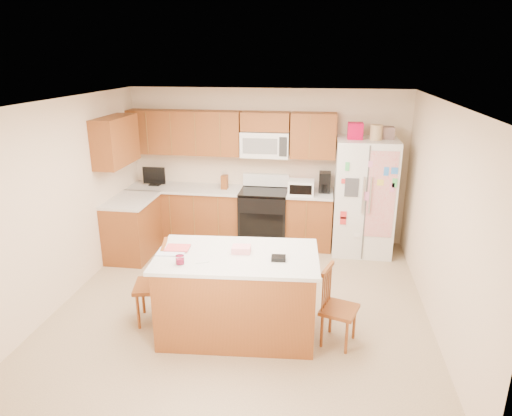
% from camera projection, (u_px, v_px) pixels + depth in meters
% --- Properties ---
extents(ground, '(4.50, 4.50, 0.00)m').
position_uv_depth(ground, '(244.00, 302.00, 5.81)').
color(ground, '#8D725C').
rests_on(ground, ground).
extents(room_shell, '(4.60, 4.60, 2.52)m').
position_uv_depth(room_shell, '(243.00, 194.00, 5.35)').
color(room_shell, beige).
rests_on(room_shell, ground).
extents(cabinetry, '(3.36, 1.56, 2.15)m').
position_uv_depth(cabinetry, '(202.00, 191.00, 7.34)').
color(cabinetry, brown).
rests_on(cabinetry, ground).
extents(stove, '(0.76, 0.65, 1.13)m').
position_uv_depth(stove, '(264.00, 216.00, 7.48)').
color(stove, black).
rests_on(stove, ground).
extents(refrigerator, '(0.90, 0.79, 2.04)m').
position_uv_depth(refrigerator, '(364.00, 196.00, 7.05)').
color(refrigerator, white).
rests_on(refrigerator, ground).
extents(island, '(1.81, 1.14, 1.04)m').
position_uv_depth(island, '(237.00, 293.00, 5.04)').
color(island, brown).
rests_on(island, ground).
extents(windsor_chair_left, '(0.48, 0.50, 0.97)m').
position_uv_depth(windsor_chair_left, '(154.00, 285.00, 5.27)').
color(windsor_chair_left, brown).
rests_on(windsor_chair_left, ground).
extents(windsor_chair_back, '(0.46, 0.45, 0.95)m').
position_uv_depth(windsor_chair_back, '(240.00, 273.00, 5.58)').
color(windsor_chair_back, brown).
rests_on(windsor_chair_back, ground).
extents(windsor_chair_right, '(0.46, 0.47, 0.88)m').
position_uv_depth(windsor_chair_right, '(337.00, 308.00, 4.87)').
color(windsor_chair_right, brown).
rests_on(windsor_chair_right, ground).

